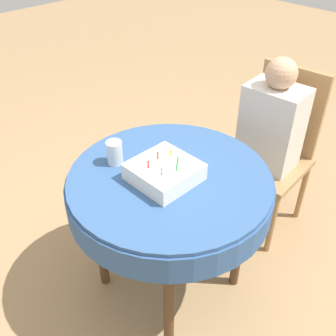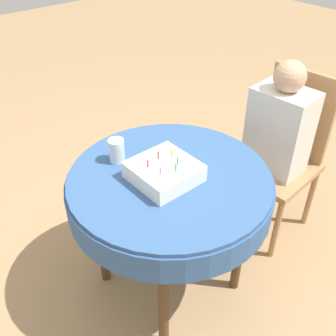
{
  "view_description": "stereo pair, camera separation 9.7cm",
  "coord_description": "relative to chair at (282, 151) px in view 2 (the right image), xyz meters",
  "views": [
    {
      "loc": [
        1.02,
        -1.01,
        1.88
      ],
      "look_at": [
        -0.0,
        -0.01,
        0.82
      ],
      "focal_mm": 42.0,
      "sensor_mm": 36.0,
      "label": 1
    },
    {
      "loc": [
        1.08,
        -0.94,
        1.88
      ],
      "look_at": [
        -0.0,
        -0.01,
        0.82
      ],
      "focal_mm": 42.0,
      "sensor_mm": 36.0,
      "label": 2
    }
  ],
  "objects": [
    {
      "name": "ground_plane",
      "position": [
        -0.03,
        -0.87,
        -0.54
      ],
      "size": [
        12.0,
        12.0,
        0.0
      ],
      "primitive_type": "plane",
      "color": "#A37F56"
    },
    {
      "name": "dining_table",
      "position": [
        -0.03,
        -0.87,
        0.13
      ],
      "size": [
        0.97,
        0.97,
        0.77
      ],
      "color": "#335689",
      "rests_on": "ground_plane"
    },
    {
      "name": "chair",
      "position": [
        0.0,
        0.0,
        0.0
      ],
      "size": [
        0.49,
        0.49,
        1.02
      ],
      "rotation": [
        0.0,
        0.0,
        0.08
      ],
      "color": "#A37A4C",
      "rests_on": "ground_plane"
    },
    {
      "name": "person",
      "position": [
        0.01,
        -0.11,
        0.14
      ],
      "size": [
        0.34,
        0.34,
        1.13
      ],
      "rotation": [
        0.0,
        0.0,
        0.08
      ],
      "color": "tan",
      "rests_on": "ground_plane"
    },
    {
      "name": "birthday_cake",
      "position": [
        -0.03,
        -0.91,
        0.27
      ],
      "size": [
        0.27,
        0.27,
        0.12
      ],
      "color": "white",
      "rests_on": "dining_table"
    },
    {
      "name": "drinking_glass",
      "position": [
        -0.29,
        -0.99,
        0.29
      ],
      "size": [
        0.08,
        0.08,
        0.12
      ],
      "color": "silver",
      "rests_on": "dining_table"
    }
  ]
}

